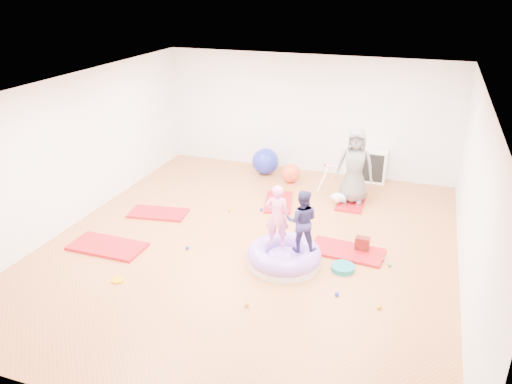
% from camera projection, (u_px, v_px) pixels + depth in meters
% --- Properties ---
extents(room, '(7.01, 8.01, 2.81)m').
position_uv_depth(room, '(250.00, 171.00, 8.36)').
color(room, '#CD6E3F').
rests_on(room, ground).
extents(gym_mat_front_left, '(1.33, 0.67, 0.06)m').
position_uv_depth(gym_mat_front_left, '(107.00, 246.00, 8.79)').
color(gym_mat_front_left, '#C2002E').
rests_on(gym_mat_front_left, ground).
extents(gym_mat_mid_left, '(1.22, 0.74, 0.05)m').
position_uv_depth(gym_mat_mid_left, '(158.00, 213.00, 10.04)').
color(gym_mat_mid_left, '#C2002E').
rests_on(gym_mat_mid_left, ground).
extents(gym_mat_center_back, '(0.78, 1.18, 0.05)m').
position_uv_depth(gym_mat_center_back, '(279.00, 202.00, 10.54)').
color(gym_mat_center_back, '#C2002E').
rests_on(gym_mat_center_back, ground).
extents(gym_mat_right, '(1.30, 0.73, 0.05)m').
position_uv_depth(gym_mat_right, '(347.00, 251.00, 8.64)').
color(gym_mat_right, '#C2002E').
rests_on(gym_mat_right, ground).
extents(gym_mat_rear_right, '(0.53, 1.07, 0.04)m').
position_uv_depth(gym_mat_rear_right, '(352.00, 202.00, 10.56)').
color(gym_mat_rear_right, '#C2002E').
rests_on(gym_mat_rear_right, ground).
extents(inflatable_cushion, '(1.23, 1.23, 0.39)m').
position_uv_depth(inflatable_cushion, '(284.00, 256.00, 8.24)').
color(inflatable_cushion, white).
rests_on(inflatable_cushion, ground).
extents(child_pink, '(0.43, 0.32, 1.08)m').
position_uv_depth(child_pink, '(277.00, 213.00, 8.04)').
color(child_pink, pink).
rests_on(child_pink, inflatable_cushion).
extents(child_navy, '(0.58, 0.49, 1.05)m').
position_uv_depth(child_navy, '(302.00, 218.00, 7.90)').
color(child_navy, navy).
rests_on(child_navy, inflatable_cushion).
extents(adult_caregiver, '(0.80, 0.55, 1.57)m').
position_uv_depth(adult_caregiver, '(355.00, 166.00, 10.23)').
color(adult_caregiver, slate).
rests_on(adult_caregiver, gym_mat_rear_right).
extents(infant, '(0.34, 0.35, 0.20)m').
position_uv_depth(infant, '(338.00, 198.00, 10.42)').
color(infant, silver).
rests_on(infant, gym_mat_rear_right).
extents(ball_pit_balls, '(3.47, 3.25, 0.07)m').
position_uv_depth(ball_pit_balls, '(293.00, 251.00, 8.63)').
color(ball_pit_balls, '#2029AE').
rests_on(ball_pit_balls, ground).
extents(exercise_ball_blue, '(0.64, 0.64, 0.64)m').
position_uv_depth(exercise_ball_blue, '(265.00, 161.00, 12.00)').
color(exercise_ball_blue, '#2029AE').
rests_on(exercise_ball_blue, ground).
extents(exercise_ball_orange, '(0.44, 0.44, 0.44)m').
position_uv_depth(exercise_ball_orange, '(291.00, 173.00, 11.55)').
color(exercise_ball_orange, '#DE4D2B').
rests_on(exercise_ball_orange, ground).
extents(infant_play_gym, '(0.74, 0.70, 0.57)m').
position_uv_depth(infant_play_gym, '(337.00, 174.00, 11.08)').
color(infant_play_gym, white).
rests_on(infant_play_gym, ground).
extents(cube_shelf, '(0.76, 0.37, 0.76)m').
position_uv_depth(cube_shelf, '(370.00, 165.00, 11.57)').
color(cube_shelf, white).
rests_on(cube_shelf, ground).
extents(balance_disc, '(0.39, 0.39, 0.09)m').
position_uv_depth(balance_disc, '(343.00, 268.00, 8.12)').
color(balance_disc, '#13777D').
rests_on(balance_disc, ground).
extents(backpack, '(0.25, 0.16, 0.28)m').
position_uv_depth(backpack, '(362.00, 245.00, 8.62)').
color(backpack, '#B32017').
rests_on(backpack, ground).
extents(yellow_toy, '(0.20, 0.20, 0.03)m').
position_uv_depth(yellow_toy, '(118.00, 280.00, 7.84)').
color(yellow_toy, '#D8A000').
rests_on(yellow_toy, ground).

